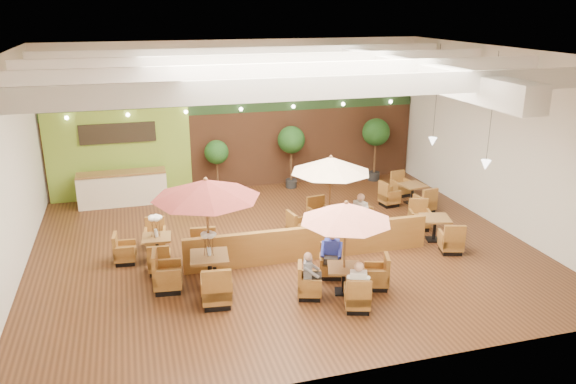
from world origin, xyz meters
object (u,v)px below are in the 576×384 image
object	(u,v)px
topiary_2	(376,135)
diner_3	(341,226)
topiary_0	(217,154)
diner_0	(358,281)
table_3	(149,245)
diner_4	(359,210)
service_counter	(123,188)
table_0	(204,210)
table_1	(345,230)
diner_1	(332,250)
table_4	(434,229)
booth_divider	(309,243)
table_2	(330,182)
table_5	(406,195)
topiary_1	(291,142)
diner_2	(310,270)

from	to	relation	value
topiary_2	diner_3	bearing A→B (deg)	-122.03
topiary_0	diner_0	size ratio (longest dim) A/B	2.62
diner_3	table_3	bearing A→B (deg)	157.94
diner_3	diner_4	distance (m)	1.33
service_counter	table_0	distance (m)	7.25
table_1	topiary_0	distance (m)	8.48
topiary_2	table_0	bearing A→B (deg)	-137.56
table_1	topiary_0	bearing A→B (deg)	119.27
table_3	topiary_2	xyz separation A→B (m)	(9.00, 5.13, 1.42)
service_counter	diner_1	bearing A→B (deg)	-54.80
table_4	topiary_0	bearing A→B (deg)	147.68
service_counter	table_1	size ratio (longest dim) A/B	1.22
booth_divider	topiary_2	bearing A→B (deg)	53.74
table_0	diner_1	size ratio (longest dim) A/B	3.58
table_1	table_2	distance (m)	3.40
table_5	topiary_1	bearing A→B (deg)	130.60
service_counter	topiary_2	size ratio (longest dim) A/B	1.20
topiary_2	table_5	bearing A→B (deg)	-92.15
booth_divider	table_2	size ratio (longest dim) A/B	2.67
topiary_2	table_3	bearing A→B (deg)	-150.29
topiary_1	diner_4	xyz separation A→B (m)	(0.67, -5.00, -1.00)
booth_divider	diner_3	distance (m)	1.12
table_1	diner_3	distance (m)	2.66
table_2	topiary_0	size ratio (longest dim) A/B	1.26
diner_3	diner_4	size ratio (longest dim) A/B	0.85
service_counter	topiary_1	world-z (taller)	topiary_1
table_3	table_5	bearing A→B (deg)	19.16
diner_0	topiary_0	bearing A→B (deg)	122.64
topiary_0	diner_0	xyz separation A→B (m)	(1.73, -9.17, -0.77)
booth_divider	service_counter	bearing A→B (deg)	129.84
table_1	topiary_2	distance (m)	9.47
table_5	diner_1	world-z (taller)	diner_1
table_0	table_5	size ratio (longest dim) A/B	1.16
booth_divider	table_0	xyz separation A→B (m)	(-2.93, -0.76, 1.53)
booth_divider	table_3	bearing A→B (deg)	166.01
table_0	diner_3	bearing A→B (deg)	21.67
service_counter	diner_3	distance (m)	8.26
table_4	table_2	bearing A→B (deg)	175.92
diner_1	booth_divider	bearing A→B (deg)	-54.50
diner_1	diner_3	size ratio (longest dim) A/B	1.10
table_1	table_4	distance (m)	4.58
table_0	diner_0	bearing A→B (deg)	-27.97
table_0	table_5	distance (m)	8.78
service_counter	diner_0	bearing A→B (deg)	-60.37
diner_2	table_1	bearing A→B (deg)	109.54
table_4	diner_2	distance (m)	5.17
diner_2	diner_3	world-z (taller)	diner_3
table_0	diner_1	bearing A→B (deg)	-0.99
booth_divider	table_1	bearing A→B (deg)	-83.18
diner_1	table_2	bearing A→B (deg)	-83.50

